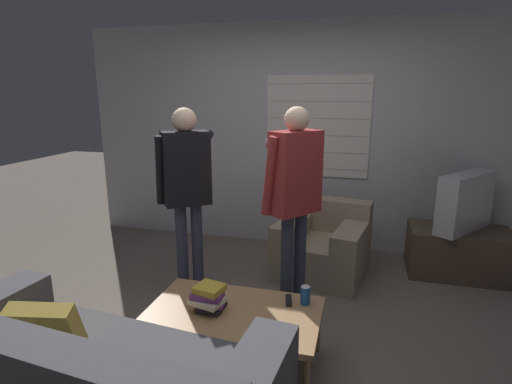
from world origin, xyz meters
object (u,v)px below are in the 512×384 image
Objects in this scene: soda_can at (305,295)px; book_stack at (209,298)px; person_left_standing at (187,180)px; spare_remote at (289,300)px; coffee_table at (234,315)px; person_right_standing at (294,187)px; armchair_beige at (323,245)px; tv at (465,202)px.

book_stack is at bearing -157.93° from soda_can.
book_stack is (0.55, -0.91, -0.56)m from person_left_standing.
spare_remote is (1.03, -0.68, -0.63)m from person_left_standing.
person_right_standing reaches higher than coffee_table.
armchair_beige is at bearing 70.32° from book_stack.
tv is 2.67m from person_left_standing.
tv reaches higher than armchair_beige.
armchair_beige is 0.57× the size of person_right_standing.
person_right_standing is at bearing 87.87° from armchair_beige.
book_stack is 0.54m from spare_remote.
person_right_standing is 0.86m from soda_can.
tv is 0.42× the size of person_right_standing.
coffee_table is 8.29× the size of spare_remote.
spare_remote is (-1.42, -1.70, -0.34)m from tv.
tv is 5.68× the size of soda_can.
coffee_table is 0.49m from soda_can.
soda_can is at bearing -67.67° from person_left_standing.
book_stack is at bearing -167.50° from coffee_table.
tv is 0.43× the size of person_left_standing.
spare_remote is (-0.10, -1.39, 0.13)m from armchair_beige.
coffee_table is at bearing -154.79° from soda_can.
coffee_table is 8.91× the size of soda_can.
spare_remote is at bearing 25.93° from book_stack.
book_stack is at bearing -6.72° from tv.
person_right_standing is at bearing 64.12° from book_stack.
person_right_standing reaches higher than person_left_standing.
book_stack is at bearing -96.22° from person_left_standing.
tv reaches higher than spare_remote.
person_right_standing reaches higher than soda_can.
person_left_standing is at bearing -29.58° from tv.
coffee_table is at bearing -160.76° from spare_remote.
person_right_standing reaches higher than book_stack.
book_stack is at bearing -168.64° from person_right_standing.
soda_can is (0.44, 0.21, 0.10)m from coffee_table.
coffee_table is 0.20m from book_stack.
armchair_beige is at bearing 24.60° from person_right_standing.
person_left_standing reaches higher than coffee_table.
book_stack is at bearing -166.30° from spare_remote.
armchair_beige is at bearing 90.49° from soda_can.
tv is 3.03× the size of book_stack.
person_left_standing is at bearing 120.96° from book_stack.
armchair_beige is 1.13m from person_right_standing.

